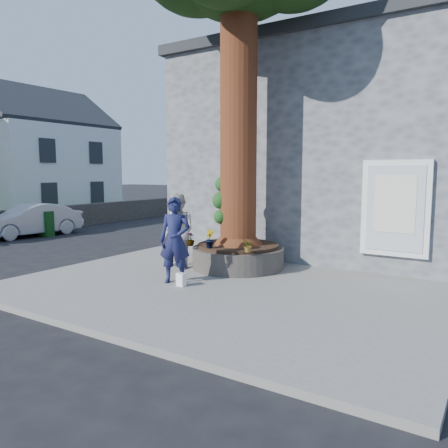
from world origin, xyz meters
The scene contains 15 objects.
ground centered at (0.00, 0.00, 0.00)m, with size 120.00×120.00×0.00m, color black.
pavement centered at (1.50, 1.00, 0.06)m, with size 9.00×8.00×0.12m, color slate.
yellow_line centered at (-3.05, 1.00, 0.00)m, with size 0.10×30.00×0.01m, color yellow.
stone_shop centered at (2.50, 7.20, 3.16)m, with size 10.30×8.30×6.30m.
planter centered at (0.80, 2.00, 0.41)m, with size 2.30×2.30×0.60m.
cottage_far centered at (-16.50, 8.00, 3.79)m, with size 7.30×7.40×8.75m.
man centered at (0.44, -0.06, 1.06)m, with size 0.68×0.45×1.88m, color #171A3F.
woman centered at (-0.42, 1.12, 1.06)m, with size 0.91×0.71×1.88m, color beige.
shopping_bag centered at (0.72, -0.22, 0.26)m, with size 0.20×0.12×0.28m, color white.
car_silver centered at (-9.31, 2.94, 0.64)m, with size 1.36×3.89×1.28m, color #B1B2B9.
a_board_sign centered at (-8.77, 3.24, 0.50)m, with size 0.55×0.36×1.00m, color #114013.
plant_a centered at (0.38, 2.85, 0.91)m, with size 0.20×0.14×0.38m, color gray.
plant_b centered at (0.51, 1.15, 0.94)m, with size 0.24×0.24×0.44m, color gray.
plant_c centered at (-0.05, 1.15, 0.89)m, with size 0.19×0.19×0.34m, color gray.
plant_d centered at (1.58, 1.15, 0.87)m, with size 0.27×0.24×0.30m, color gray.
Camera 1 is at (6.37, -7.32, 2.52)m, focal length 35.00 mm.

